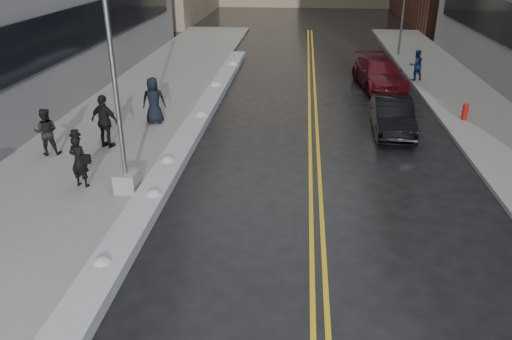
% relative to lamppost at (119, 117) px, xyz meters
% --- Properties ---
extents(ground, '(160.00, 160.00, 0.00)m').
position_rel_lamppost_xyz_m(ground, '(3.30, -2.00, -2.53)').
color(ground, black).
rests_on(ground, ground).
extents(sidewalk_west, '(5.50, 50.00, 0.15)m').
position_rel_lamppost_xyz_m(sidewalk_west, '(-2.45, 8.00, -2.46)').
color(sidewalk_west, gray).
rests_on(sidewalk_west, ground).
extents(sidewalk_east, '(4.00, 50.00, 0.15)m').
position_rel_lamppost_xyz_m(sidewalk_east, '(13.30, 8.00, -2.46)').
color(sidewalk_east, gray).
rests_on(sidewalk_east, ground).
extents(lane_line_left, '(0.12, 50.00, 0.01)m').
position_rel_lamppost_xyz_m(lane_line_left, '(5.65, 8.00, -2.53)').
color(lane_line_left, gold).
rests_on(lane_line_left, ground).
extents(lane_line_right, '(0.12, 50.00, 0.01)m').
position_rel_lamppost_xyz_m(lane_line_right, '(5.95, 8.00, -2.53)').
color(lane_line_right, gold).
rests_on(lane_line_right, ground).
extents(snow_ridge, '(0.90, 30.00, 0.34)m').
position_rel_lamppost_xyz_m(snow_ridge, '(0.85, 6.00, -2.36)').
color(snow_ridge, '#BBBCC4').
rests_on(snow_ridge, ground).
extents(lamppost, '(0.65, 0.65, 7.62)m').
position_rel_lamppost_xyz_m(lamppost, '(0.00, 0.00, 0.00)').
color(lamppost, gray).
rests_on(lamppost, sidewalk_west).
extents(fire_hydrant, '(0.26, 0.26, 0.73)m').
position_rel_lamppost_xyz_m(fire_hydrant, '(12.30, 8.00, -1.98)').
color(fire_hydrant, maroon).
rests_on(fire_hydrant, sidewalk_east).
extents(traffic_signal, '(0.16, 0.20, 6.00)m').
position_rel_lamppost_xyz_m(traffic_signal, '(11.80, 22.00, 0.87)').
color(traffic_signal, gray).
rests_on(traffic_signal, sidewalk_east).
extents(pedestrian_fedora, '(0.68, 0.52, 1.69)m').
position_rel_lamppost_xyz_m(pedestrian_fedora, '(-1.51, 0.21, -1.54)').
color(pedestrian_fedora, black).
rests_on(pedestrian_fedora, sidewalk_west).
extents(pedestrian_b, '(0.97, 0.85, 1.71)m').
position_rel_lamppost_xyz_m(pedestrian_b, '(-3.76, 2.62, -1.53)').
color(pedestrian_b, black).
rests_on(pedestrian_b, sidewalk_west).
extents(pedestrian_c, '(1.07, 0.82, 1.96)m').
position_rel_lamppost_xyz_m(pedestrian_c, '(-0.89, 6.34, -1.40)').
color(pedestrian_c, black).
rests_on(pedestrian_c, sidewalk_west).
extents(pedestrian_d, '(1.27, 0.82, 2.00)m').
position_rel_lamppost_xyz_m(pedestrian_d, '(-1.92, 3.49, -1.38)').
color(pedestrian_d, black).
rests_on(pedestrian_d, sidewalk_west).
extents(pedestrian_east, '(0.98, 0.87, 1.67)m').
position_rel_lamppost_xyz_m(pedestrian_east, '(11.50, 14.85, -1.55)').
color(pedestrian_east, navy).
rests_on(pedestrian_east, sidewalk_east).
extents(car_black, '(1.64, 4.30, 1.40)m').
position_rel_lamppost_xyz_m(car_black, '(8.97, 6.49, -1.83)').
color(car_black, black).
rests_on(car_black, ground).
extents(car_maroon, '(2.80, 5.45, 1.51)m').
position_rel_lamppost_xyz_m(car_maroon, '(9.36, 13.56, -1.78)').
color(car_maroon, '#440A12').
rests_on(car_maroon, ground).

